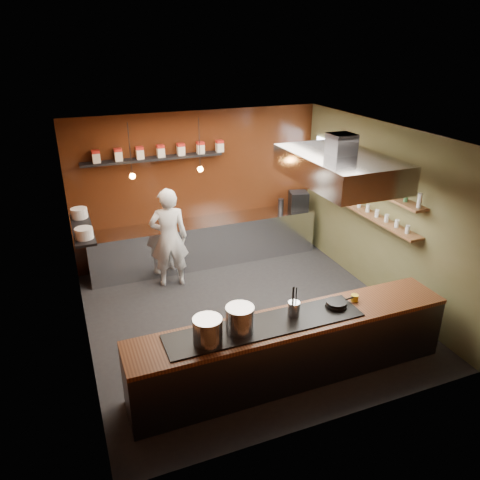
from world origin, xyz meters
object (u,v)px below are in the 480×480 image
stockpot_large (240,319)px  espresso_machine (299,200)px  stockpot_small (208,331)px  extractor_hood (339,167)px  chef (169,238)px

stockpot_large → espresso_machine: stockpot_large is taller
stockpot_large → espresso_machine: 4.70m
stockpot_small → espresso_machine: 5.03m
espresso_machine → stockpot_small: bearing=-115.2°
extractor_hood → stockpot_small: size_ratio=5.67×
extractor_hood → stockpot_small: (-2.49, -1.29, -1.40)m
extractor_hood → stockpot_large: (-2.06, -1.22, -1.39)m
stockpot_large → stockpot_small: bearing=-170.9°
espresso_machine → chef: size_ratio=0.20×
extractor_hood → espresso_machine: (0.77, 2.54, -1.42)m
stockpot_large → stockpot_small: (-0.44, -0.07, -0.01)m
extractor_hood → stockpot_large: extractor_hood is taller
stockpot_large → espresso_machine: bearing=53.1°
extractor_hood → chef: (-2.18, 1.94, -1.57)m
stockpot_large → extractor_hood: bearing=30.6°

